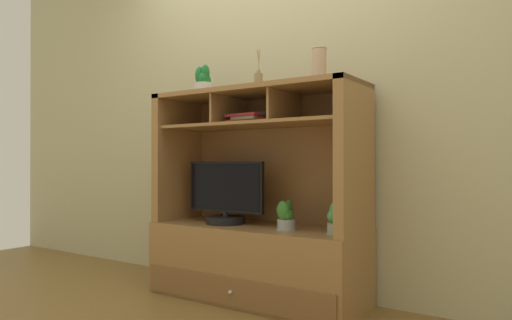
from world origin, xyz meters
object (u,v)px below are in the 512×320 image
media_console (257,233)px  potted_fern (337,218)px  tv_monitor (226,198)px  potted_succulent (203,83)px  diffuser_bottle (258,81)px  magazine_stack_left (254,119)px  ceramic_vase (319,65)px  potted_orchid (286,217)px

media_console → potted_fern: (0.56, -0.04, 0.14)m
tv_monitor → potted_succulent: 0.81m
diffuser_bottle → potted_fern: bearing=-6.3°
tv_monitor → diffuser_bottle: bearing=14.5°
potted_fern → diffuser_bottle: (-0.56, 0.06, 0.83)m
potted_succulent → media_console: bearing=-1.3°
media_console → potted_fern: 0.58m
potted_fern → magazine_stack_left: (-0.59, 0.05, 0.59)m
media_console → diffuser_bottle: bearing=90.0°
tv_monitor → ceramic_vase: (0.67, 0.01, 0.79)m
potted_fern → diffuser_bottle: diffuser_bottle is taller
potted_fern → ceramic_vase: 0.88m
ceramic_vase → potted_fern: bearing=-8.2°
tv_monitor → potted_orchid: bearing=-2.1°
tv_monitor → magazine_stack_left: 0.55m
potted_fern → magazine_stack_left: size_ratio=0.59×
media_console → ceramic_vase: ceramic_vase is taller
potted_fern → potted_succulent: bearing=177.0°
magazine_stack_left → ceramic_vase: size_ratio=1.66×
potted_orchid → potted_succulent: 1.12m
potted_orchid → potted_succulent: size_ratio=0.83×
potted_succulent → ceramic_vase: 0.90m
potted_fern → ceramic_vase: ceramic_vase is taller
potted_orchid → potted_fern: 0.32m
magazine_stack_left → potted_succulent: 0.50m
media_console → magazine_stack_left: (-0.03, 0.01, 0.73)m
media_console → potted_orchid: size_ratio=7.88×
media_console → potted_fern: bearing=-4.4°
potted_succulent → ceramic_vase: (0.90, -0.04, 0.01)m
potted_orchid → potted_fern: potted_fern is taller
magazine_stack_left → diffuser_bottle: diffuser_bottle is taller
potted_orchid → media_console: bearing=167.1°
ceramic_vase → magazine_stack_left: bearing=175.5°
ceramic_vase → potted_succulent: bearing=177.7°
media_console → potted_fern: media_console is taller
diffuser_bottle → potted_succulent: bearing=-178.9°
magazine_stack_left → media_console: bearing=-22.3°
potted_orchid → magazine_stack_left: size_ratio=0.52×
media_console → potted_fern: size_ratio=6.99×
potted_succulent → potted_fern: bearing=-3.0°
potted_orchid → diffuser_bottle: (-0.24, 0.07, 0.84)m
potted_orchid → magazine_stack_left: 0.66m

